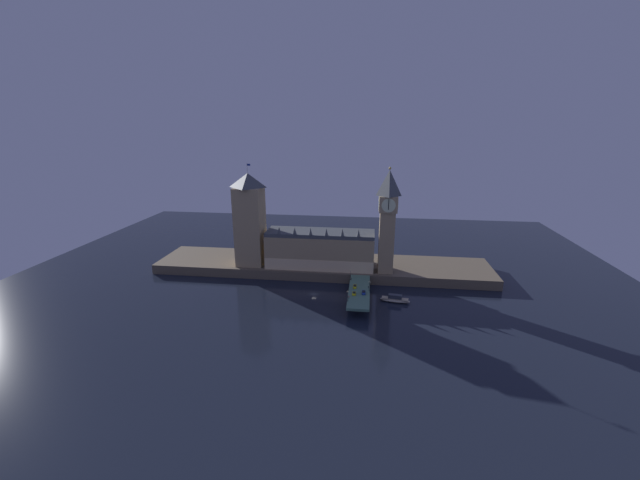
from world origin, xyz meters
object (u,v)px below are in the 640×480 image
victoria_tower (250,219)px  pedestrian_far_rail (351,279)px  clock_tower (388,218)px  car_southbound_lead (364,292)px  street_lamp_near (348,295)px  car_northbound_trail (354,293)px  car_northbound_lead (355,286)px  pedestrian_near_rail (349,297)px  street_lamp_far (351,273)px  boat_downstream (395,299)px  pedestrian_mid_walk (369,287)px  street_lamp_mid (369,285)px

victoria_tower → pedestrian_far_rail: victoria_tower is taller
clock_tower → car_southbound_lead: bearing=-109.6°
victoria_tower → street_lamp_near: size_ratio=11.07×
car_northbound_trail → car_northbound_lead: bearing=90.0°
victoria_tower → car_northbound_trail: victoria_tower is taller
street_lamp_near → pedestrian_near_rail: bearing=83.1°
clock_tower → car_southbound_lead: 50.19m
clock_tower → street_lamp_far: clock_tower is taller
car_northbound_lead → pedestrian_far_rail: pedestrian_far_rail is taller
car_northbound_lead → boat_downstream: 23.30m
pedestrian_mid_walk → street_lamp_near: size_ratio=0.27×
car_southbound_lead → pedestrian_mid_walk: 7.86m
pedestrian_far_rail → street_lamp_mid: size_ratio=0.30×
pedestrian_far_rail → boat_downstream: size_ratio=0.10×
car_southbound_lead → pedestrian_far_rail: size_ratio=2.72×
victoria_tower → clock_tower: bearing=-2.6°
car_northbound_trail → car_southbound_lead: 5.43m
clock_tower → pedestrian_near_rail: size_ratio=37.01×
car_northbound_trail → street_lamp_far: (-2.97, 20.46, 3.48)m
pedestrian_far_rail → street_lamp_near: (-0.40, -29.20, 2.78)m
street_lamp_mid → victoria_tower: bearing=155.7°
victoria_tower → street_lamp_near: (66.40, -49.71, -26.26)m
victoria_tower → car_southbound_lead: (74.51, -38.97, -29.28)m
pedestrian_near_rail → pedestrian_mid_walk: (10.28, 14.84, -0.07)m
pedestrian_near_rail → street_lamp_mid: 15.86m
car_northbound_trail → street_lamp_far: size_ratio=0.61×
car_northbound_trail → street_lamp_near: size_ratio=0.68×
street_lamp_far → pedestrian_mid_walk: bearing=-46.6°
boat_downstream → car_northbound_lead: bearing=171.4°
car_northbound_lead → car_southbound_lead: car_southbound_lead is taller
car_southbound_lead → street_lamp_far: size_ratio=0.73×
boat_downstream → pedestrian_near_rail: bearing=-154.7°
pedestrian_near_rail → boat_downstream: size_ratio=0.10×
car_northbound_lead → boat_downstream: car_northbound_lead is taller
victoria_tower → street_lamp_mid: bearing=-24.3°
pedestrian_mid_walk → street_lamp_mid: 4.49m
car_northbound_lead → pedestrian_far_rail: 10.94m
car_northbound_lead → victoria_tower: bearing=155.8°
street_lamp_mid → boat_downstream: bearing=1.7°
car_southbound_lead → street_lamp_near: size_ratio=0.81×
victoria_tower → car_northbound_lead: size_ratio=14.08×
clock_tower → victoria_tower: 87.20m
clock_tower → street_lamp_mid: (-9.53, -31.05, -30.69)m
car_northbound_trail → car_southbound_lead: bearing=18.9°
pedestrian_near_rail → pedestrian_mid_walk: size_ratio=1.08×
car_southbound_lead → pedestrian_near_rail: bearing=-136.1°
victoria_tower → street_lamp_far: size_ratio=9.96×
car_northbound_trail → pedestrian_near_rail: pedestrian_near_rail is taller
pedestrian_mid_walk → street_lamp_far: 15.86m
car_southbound_lead → victoria_tower: bearing=152.4°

